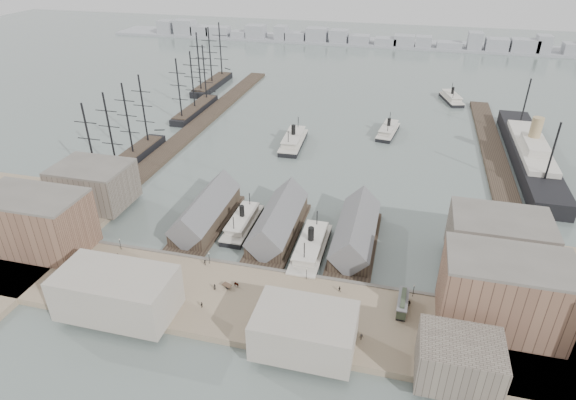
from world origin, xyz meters
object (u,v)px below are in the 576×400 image
(horse_cart_left, at_px, (113,256))
(horse_cart_right, at_px, (277,318))
(ocean_steamer, at_px, (530,153))
(tram, at_px, (403,304))
(ferry_docked_west, at_px, (243,222))
(horse_cart_center, at_px, (234,285))

(horse_cart_left, distance_m, horse_cart_right, 57.54)
(ocean_steamer, height_order, horse_cart_left, ocean_steamer)
(ocean_steamer, bearing_deg, horse_cart_left, -140.65)
(horse_cart_left, bearing_deg, tram, -80.47)
(ocean_steamer, relative_size, tram, 9.88)
(tram, bearing_deg, horse_cart_right, -156.08)
(horse_cart_right, bearing_deg, horse_cart_left, 56.73)
(ferry_docked_west, xyz_separation_m, ocean_steamer, (105.00, 82.73, 2.27))
(ferry_docked_west, relative_size, horse_cart_center, 5.15)
(tram, bearing_deg, horse_cart_center, -174.67)
(horse_cart_center, bearing_deg, ferry_docked_west, 35.81)
(tram, height_order, horse_cart_right, tram)
(ocean_steamer, bearing_deg, horse_cart_center, -129.68)
(ferry_docked_west, relative_size, tram, 2.47)
(horse_cart_center, bearing_deg, ocean_steamer, -18.91)
(ferry_docked_west, xyz_separation_m, horse_cart_right, (24.29, -42.93, 0.62))
(ocean_steamer, relative_size, horse_cart_left, 21.28)
(tram, relative_size, horse_cart_right, 2.18)
(horse_cart_left, height_order, horse_cart_center, horse_cart_center)
(ferry_docked_west, bearing_deg, ocean_steamer, 38.23)
(tram, distance_m, horse_cart_center, 46.51)
(horse_cart_left, bearing_deg, horse_cart_center, -85.03)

